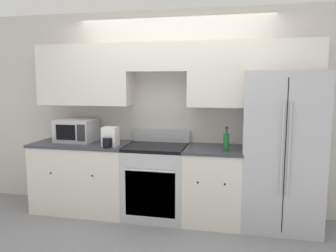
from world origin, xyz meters
The scene contains 9 objects.
ground_plane centered at (0.00, 0.00, 0.00)m, with size 12.00×12.00×0.00m, color gray.
wall_back centered at (0.01, 0.58, 1.49)m, with size 8.00×0.39×2.60m.
lower_cabinets_left centered at (-1.14, 0.31, 0.45)m, with size 1.26×0.64×0.90m.
lower_cabinets_right centered at (0.56, 0.31, 0.45)m, with size 0.69×0.64×0.90m.
oven_range centered at (-0.15, 0.31, 0.46)m, with size 0.75×0.65×1.06m.
refrigerator centered at (1.33, 0.35, 0.90)m, with size 0.87×0.74×1.80m.
microwave centered at (-1.26, 0.39, 1.05)m, with size 0.48×0.41×0.30m.
bottle centered at (0.71, 0.17, 1.02)m, with size 0.07×0.07×0.28m.
electric_kettle centered at (-0.70, 0.16, 1.01)m, with size 0.18×0.23×0.23m.
Camera 1 is at (0.83, -3.55, 1.68)m, focal length 35.00 mm.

